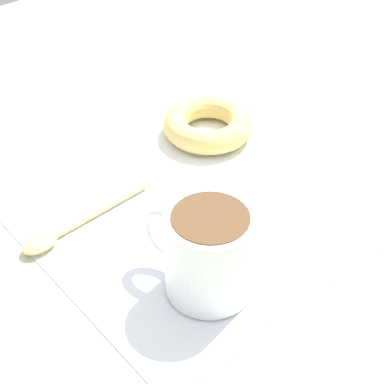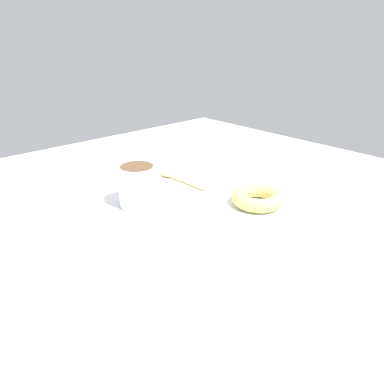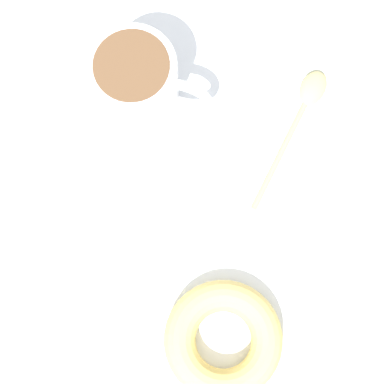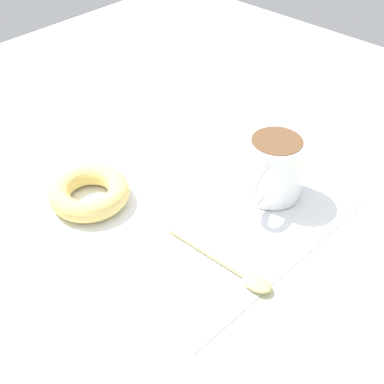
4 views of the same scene
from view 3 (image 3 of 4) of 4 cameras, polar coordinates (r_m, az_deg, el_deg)
ground_plane at (r=60.85cm, az=-2.28°, el=-2.17°), size 120.00×120.00×2.00cm
napkin at (r=59.94cm, az=0.00°, el=-0.37°), size 32.40×32.40×0.30cm
coffee_cup at (r=58.34cm, az=-4.85°, el=9.69°), size 7.69×10.78×8.26cm
donut at (r=57.64cm, az=2.80°, el=-12.99°), size 10.46×10.46×2.79cm
spoon at (r=62.28cm, az=9.80°, el=7.26°), size 14.93×2.52×0.90cm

